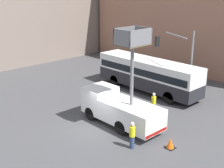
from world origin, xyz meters
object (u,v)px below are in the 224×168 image
Objects in this scene: utility_truck at (120,107)px; traffic_light_pole at (180,54)px; city_bus at (148,73)px; road_worker_near_truck at (132,135)px; road_worker_directing at (154,103)px; traffic_cone_near_truck at (170,144)px.

utility_truck is 8.56m from traffic_light_pole.
utility_truck is at bearing 108.65° from city_bus.
city_bus is (7.37, 3.53, 0.41)m from utility_truck.
utility_truck reaches higher than road_worker_near_truck.
city_bus is at bearing 63.60° from road_worker_directing.
city_bus is 6.35× the size of road_worker_directing.
traffic_cone_near_truck is at bearing -111.63° from road_worker_directing.
utility_truck is at bearing -167.36° from road_worker_directing.
road_worker_near_truck is at bearing -135.66° from road_worker_directing.
road_worker_near_truck is at bearing 136.64° from traffic_cone_near_truck.
road_worker_near_truck is at bearing -121.39° from utility_truck.
utility_truck is 4.93m from traffic_cone_near_truck.
road_worker_directing is 5.81m from traffic_cone_near_truck.
utility_truck is at bearing -2.02° from road_worker_near_truck.
traffic_cone_near_truck is (-0.05, -4.79, -1.16)m from utility_truck.
road_worker_near_truck reaches higher than traffic_cone_near_truck.
road_worker_near_truck is 6.14m from road_worker_directing.
road_worker_near_truck is (-1.87, -3.07, -0.55)m from utility_truck.
traffic_cone_near_truck is at bearing -146.96° from traffic_light_pole.
traffic_cone_near_truck is (-3.67, -4.47, -0.54)m from road_worker_directing.
road_worker_directing is at bearing -169.40° from traffic_light_pole.
road_worker_directing is (3.62, -0.33, -0.62)m from utility_truck.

